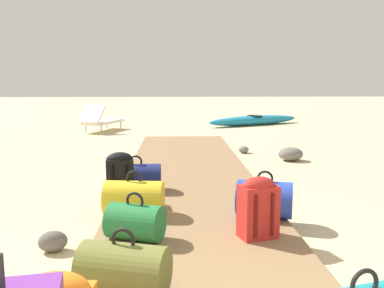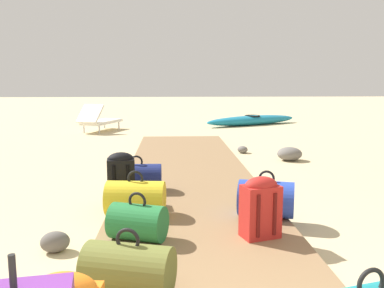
{
  "view_description": "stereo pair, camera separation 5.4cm",
  "coord_description": "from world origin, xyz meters",
  "views": [
    {
      "loc": [
        -0.19,
        -0.68,
        1.47
      ],
      "look_at": [
        0.05,
        5.16,
        0.55
      ],
      "focal_mm": 38.79,
      "sensor_mm": 36.0,
      "label": 1
    },
    {
      "loc": [
        -0.25,
        -0.68,
        1.47
      ],
      "look_at": [
        0.05,
        5.16,
        0.55
      ],
      "focal_mm": 38.79,
      "sensor_mm": 36.0,
      "label": 2
    }
  ],
  "objects": [
    {
      "name": "ground_plane",
      "position": [
        0.0,
        3.75,
        0.0
      ],
      "size": [
        60.0,
        60.0,
        0.0
      ],
      "primitive_type": "plane",
      "color": "#CCB789"
    },
    {
      "name": "boardwalk",
      "position": [
        0.0,
        4.69,
        0.04
      ],
      "size": [
        1.84,
        9.37,
        0.08
      ],
      "primitive_type": "cube",
      "color": "olive",
      "rests_on": "ground"
    },
    {
      "name": "duffel_bag_olive",
      "position": [
        -0.53,
        1.87,
        0.25
      ],
      "size": [
        0.64,
        0.47,
        0.44
      ],
      "color": "olive",
      "rests_on": "boardwalk"
    },
    {
      "name": "backpack_black",
      "position": [
        -0.82,
        3.9,
        0.38
      ],
      "size": [
        0.32,
        0.26,
        0.58
      ],
      "color": "black",
      "rests_on": "boardwalk"
    },
    {
      "name": "duffel_bag_yellow",
      "position": [
        -0.62,
        3.44,
        0.26
      ],
      "size": [
        0.62,
        0.42,
        0.47
      ],
      "color": "gold",
      "rests_on": "boardwalk"
    },
    {
      "name": "backpack_red",
      "position": [
        0.53,
        2.8,
        0.37
      ],
      "size": [
        0.37,
        0.3,
        0.55
      ],
      "color": "red",
      "rests_on": "boardwalk"
    },
    {
      "name": "duffel_bag_navy",
      "position": [
        -0.68,
        4.4,
        0.25
      ],
      "size": [
        0.62,
        0.34,
        0.45
      ],
      "color": "navy",
      "rests_on": "boardwalk"
    },
    {
      "name": "duffel_bag_green",
      "position": [
        -0.55,
        2.79,
        0.24
      ],
      "size": [
        0.55,
        0.45,
        0.43
      ],
      "color": "#237538",
      "rests_on": "boardwalk"
    },
    {
      "name": "duffel_bag_blue",
      "position": [
        0.71,
        3.35,
        0.27
      ],
      "size": [
        0.64,
        0.51,
        0.48
      ],
      "color": "#2847B7",
      "rests_on": "boardwalk"
    },
    {
      "name": "lounge_chair",
      "position": [
        -2.28,
        11.08,
        0.33
      ],
      "size": [
        1.11,
        1.66,
        0.78
      ],
      "color": "white",
      "rests_on": "ground"
    },
    {
      "name": "kayak",
      "position": [
        2.36,
        12.51,
        0.16
      ],
      "size": [
        3.33,
        2.08,
        0.32
      ],
      "color": "teal",
      "rests_on": "ground"
    },
    {
      "name": "rock_right_far",
      "position": [
        1.9,
        6.63,
        0.12
      ],
      "size": [
        0.47,
        0.41,
        0.25
      ],
      "primitive_type": "ellipsoid",
      "rotation": [
        0.0,
        0.0,
        1.62
      ],
      "color": "slate",
      "rests_on": "ground"
    },
    {
      "name": "rock_left_mid",
      "position": [
        -1.25,
        2.75,
        0.09
      ],
      "size": [
        0.28,
        0.24,
        0.18
      ],
      "primitive_type": "ellipsoid",
      "rotation": [
        0.0,
        0.0,
        0.21
      ],
      "color": "#5B5651",
      "rests_on": "ground"
    },
    {
      "name": "rock_right_mid",
      "position": [
        1.18,
        7.44,
        0.07
      ],
      "size": [
        0.25,
        0.27,
        0.14
      ],
      "primitive_type": "ellipsoid",
      "rotation": [
        0.0,
        0.0,
        1.86
      ],
      "color": "slate",
      "rests_on": "ground"
    }
  ]
}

